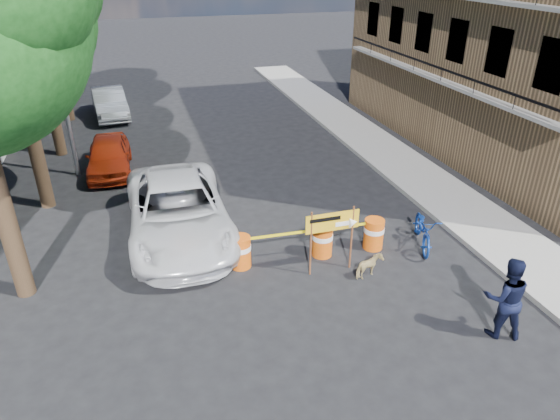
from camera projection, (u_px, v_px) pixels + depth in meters
ground at (311, 292)px, 12.45m from camera, size 120.00×120.00×0.00m
sidewalk_east at (410, 171)px, 19.09m from camera, size 2.40×40.00×0.15m
tree_mid_a at (5, 14)px, 13.93m from camera, size 5.25×5.00×8.68m
streetlamp at (57, 56)px, 17.00m from camera, size 1.25×0.18×8.00m
barrel_far_left at (188, 262)px, 12.82m from camera, size 0.58×0.58×0.90m
barrel_mid_left at (240, 251)px, 13.26m from camera, size 0.58×0.58×0.90m
barrel_mid_right at (322, 240)px, 13.77m from camera, size 0.58×0.58×0.90m
barrel_far_right at (374, 233)px, 14.11m from camera, size 0.58×0.58×0.90m
detour_sign at (339, 226)px, 12.70m from camera, size 1.44×0.27×1.85m
pedestrian at (506, 298)px, 10.67m from camera, size 1.15×1.04×1.94m
bicycle at (426, 214)px, 13.97m from camera, size 1.04×1.24×2.01m
dog at (369, 267)px, 12.89m from camera, size 0.83×0.59×0.64m
suv_white at (178, 211)px, 14.51m from camera, size 2.91×6.15×1.70m
sedan_red at (109, 155)px, 18.97m from camera, size 1.68×3.95×1.33m
sedan_silver at (110, 103)px, 25.32m from camera, size 1.95×4.47×1.43m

